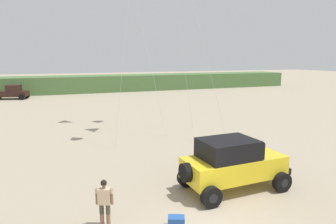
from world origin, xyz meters
The scene contains 5 objects.
dune_ridge centered at (-5.94, 43.99, 1.34)m, with size 90.00×6.14×2.69m, color #4C703D.
jeep centered at (2.26, 2.30, 1.20)m, with size 4.90×2.54×2.26m.
person_watching centered at (-3.36, 1.35, 0.94)m, with size 0.58×0.42×1.67m.
cooler_box centered at (-1.14, 0.42, 0.19)m, with size 0.56×0.36×0.38m, color #23519E.
distant_pickup centered at (-10.24, 38.14, 0.94)m, with size 4.92×3.38×1.98m.
Camera 1 is at (-4.71, -8.09, 5.62)m, focal length 31.95 mm.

